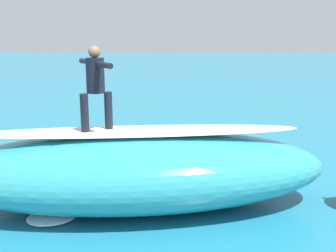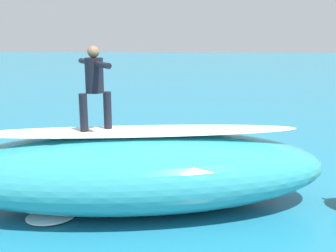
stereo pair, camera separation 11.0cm
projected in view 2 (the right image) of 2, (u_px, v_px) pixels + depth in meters
The scene contains 10 objects.
ground_plane at pixel (155, 165), 11.56m from camera, with size 120.00×120.00×0.00m, color teal.
wave_crest at pixel (135, 170), 8.69m from camera, with size 8.08×2.91×1.62m, color teal.
wave_foam_lip at pixel (135, 131), 8.50m from camera, with size 6.87×1.02×0.08m, color white.
surfboard_riding at pixel (97, 132), 8.43m from camera, with size 2.00×0.52×0.09m, color #EAE5C6.
surfer_riding at pixel (95, 82), 8.20m from camera, with size 0.96×1.40×1.69m.
surfboard_paddling at pixel (215, 150), 12.83m from camera, with size 2.28×0.58×0.08m, color #EAE5C6.
surfer_paddling at pixel (216, 144), 12.92m from camera, with size 0.82×1.78×0.33m.
foam_patch_near at pixel (201, 193), 9.32m from camera, with size 0.88×0.67×0.18m, color white.
foam_patch_mid at pixel (178, 199), 9.03m from camera, with size 0.89×0.75×0.15m, color white.
foam_patch_far at pixel (52, 216), 8.26m from camera, with size 1.01×0.84×0.12m, color white.
Camera 2 is at (-0.97, 10.98, 3.69)m, focal length 44.12 mm.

